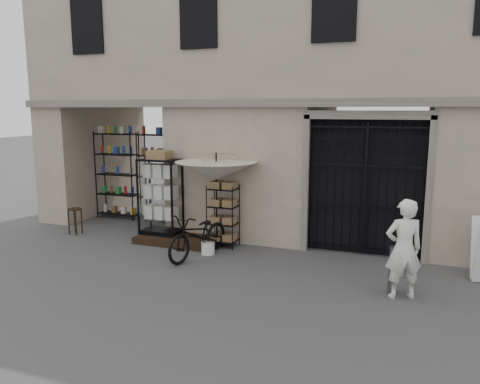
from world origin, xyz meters
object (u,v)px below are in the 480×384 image
at_px(display_cabinet, 161,201).
at_px(wire_rack, 223,217).
at_px(white_bucket, 208,248).
at_px(bicycle, 199,257).
at_px(market_umbrella, 216,166).
at_px(shopkeeper, 401,297).
at_px(steel_bollard, 393,270).
at_px(wooden_stool, 75,221).

height_order(display_cabinet, wire_rack, display_cabinet).
height_order(white_bucket, bicycle, bicycle).
relative_size(wire_rack, market_umbrella, 0.55).
relative_size(wire_rack, white_bucket, 4.99).
bearing_deg(white_bucket, shopkeeper, -14.62).
distance_m(white_bucket, bicycle, 0.30).
height_order(display_cabinet, white_bucket, display_cabinet).
xyz_separation_m(display_cabinet, white_bucket, (1.53, -0.67, -0.82)).
height_order(bicycle, steel_bollard, bicycle).
bearing_deg(wooden_stool, wire_rack, 4.47).
relative_size(bicycle, steel_bollard, 2.25).
xyz_separation_m(wire_rack, wooden_stool, (-3.91, -0.31, -0.35)).
distance_m(wire_rack, white_bucket, 0.88).
relative_size(wire_rack, bicycle, 0.77).
xyz_separation_m(white_bucket, bicycle, (-0.10, -0.25, -0.14)).
height_order(wooden_stool, steel_bollard, steel_bollard).
bearing_deg(shopkeeper, steel_bollard, -67.77).
relative_size(wooden_stool, shopkeeper, 0.39).
relative_size(market_umbrella, bicycle, 1.40).
bearing_deg(wire_rack, steel_bollard, -45.46).
height_order(display_cabinet, market_umbrella, market_umbrella).
relative_size(display_cabinet, steel_bollard, 2.36).
xyz_separation_m(bicycle, wooden_stool, (-3.73, 0.61, 0.35)).
xyz_separation_m(white_bucket, shopkeeper, (4.01, -1.05, -0.14)).
height_order(display_cabinet, wooden_stool, display_cabinet).
distance_m(market_umbrella, bicycle, 2.04).
bearing_deg(market_umbrella, wooden_stool, -177.33).
xyz_separation_m(wire_rack, shopkeeper, (3.93, -1.72, -0.70)).
distance_m(steel_bollard, shopkeeper, 0.47).
height_order(market_umbrella, white_bucket, market_umbrella).
distance_m(market_umbrella, steel_bollard, 4.39).
bearing_deg(display_cabinet, white_bucket, -40.96).
xyz_separation_m(display_cabinet, bicycle, (1.43, -0.92, -0.96)).
distance_m(wire_rack, steel_bollard, 4.10).
xyz_separation_m(display_cabinet, wire_rack, (1.61, 0.00, -0.26)).
relative_size(display_cabinet, shopkeeper, 1.16).
relative_size(market_umbrella, shopkeeper, 1.54).
bearing_deg(market_umbrella, shopkeeper, -21.49).
xyz_separation_m(wooden_stool, steel_bollard, (7.69, -1.26, 0.07)).
height_order(wire_rack, wooden_stool, wire_rack).
distance_m(display_cabinet, steel_bollard, 5.64).
height_order(white_bucket, shopkeeper, white_bucket).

